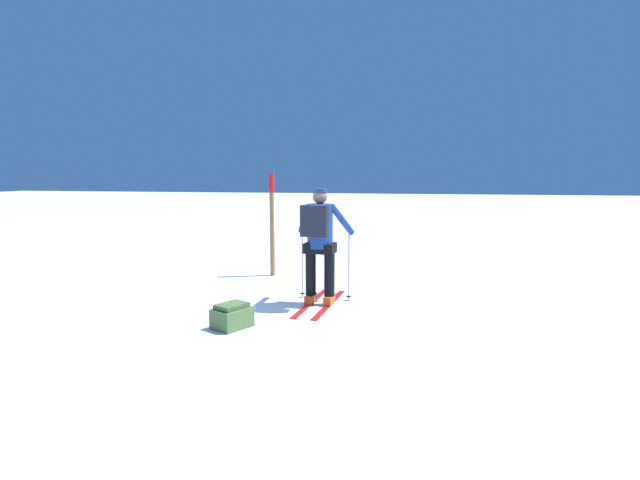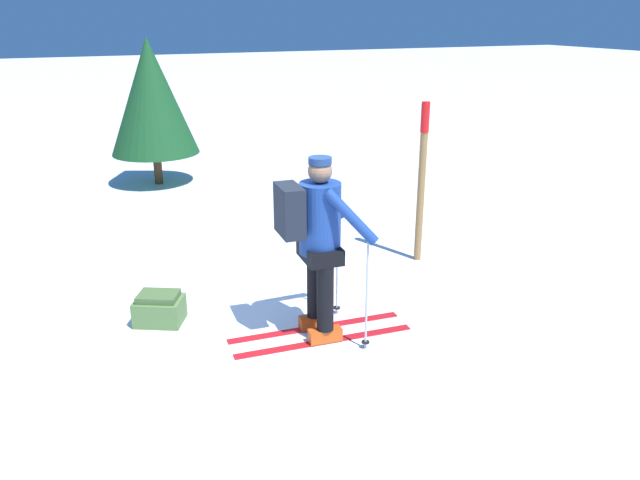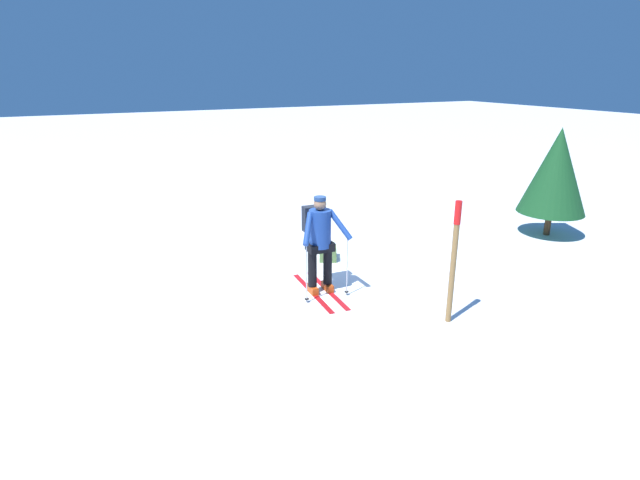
{
  "view_description": "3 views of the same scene",
  "coord_description": "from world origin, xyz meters",
  "px_view_note": "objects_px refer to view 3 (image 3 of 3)",
  "views": [
    {
      "loc": [
        -1.9,
        6.18,
        1.88
      ],
      "look_at": [
        -0.51,
        -0.71,
        0.93
      ],
      "focal_mm": 28.0,
      "sensor_mm": 36.0,
      "label": 1
    },
    {
      "loc": [
        -5.19,
        1.29,
        2.81
      ],
      "look_at": [
        -0.51,
        -0.71,
        0.93
      ],
      "focal_mm": 35.0,
      "sensor_mm": 36.0,
      "label": 2
    },
    {
      "loc": [
        -3.99,
        -7.67,
        3.6
      ],
      "look_at": [
        -0.51,
        -0.71,
        0.93
      ],
      "focal_mm": 28.0,
      "sensor_mm": 36.0,
      "label": 3
    }
  ],
  "objects_px": {
    "trail_marker": "(454,254)",
    "dropped_backpack": "(328,252)",
    "pine_tree": "(556,171)",
    "skier": "(319,237)"
  },
  "relations": [
    {
      "from": "skier",
      "to": "trail_marker",
      "type": "height_order",
      "value": "trail_marker"
    },
    {
      "from": "trail_marker",
      "to": "pine_tree",
      "type": "relative_size",
      "value": 0.77
    },
    {
      "from": "dropped_backpack",
      "to": "trail_marker",
      "type": "distance_m",
      "value": 3.28
    },
    {
      "from": "skier",
      "to": "trail_marker",
      "type": "relative_size",
      "value": 0.91
    },
    {
      "from": "dropped_backpack",
      "to": "pine_tree",
      "type": "distance_m",
      "value": 5.46
    },
    {
      "from": "skier",
      "to": "pine_tree",
      "type": "distance_m",
      "value": 6.08
    },
    {
      "from": "skier",
      "to": "dropped_backpack",
      "type": "xyz_separation_m",
      "value": [
        0.83,
        1.28,
        -0.83
      ]
    },
    {
      "from": "skier",
      "to": "dropped_backpack",
      "type": "relative_size",
      "value": 3.12
    },
    {
      "from": "trail_marker",
      "to": "dropped_backpack",
      "type": "bearing_deg",
      "value": 97.79
    },
    {
      "from": "dropped_backpack",
      "to": "pine_tree",
      "type": "relative_size",
      "value": 0.22
    }
  ]
}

